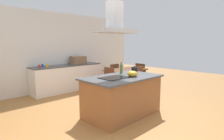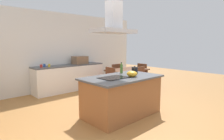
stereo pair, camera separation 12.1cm
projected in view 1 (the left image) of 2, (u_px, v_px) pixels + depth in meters
name	position (u px, v px, depth m)	size (l,w,h in m)	color
ground	(84.00, 101.00, 5.36)	(16.00, 16.00, 0.00)	#AD753D
wall_back	(53.00, 52.00, 6.41)	(7.20, 0.10, 2.70)	white
kitchen_island	(122.00, 96.00, 4.23)	(1.80, 1.05, 0.90)	#995B33
cooktop	(114.00, 78.00, 3.99)	(0.60, 0.44, 0.01)	black
tea_kettle	(135.00, 70.00, 4.63)	(0.21, 0.15, 0.18)	black
olive_oil_bottle	(121.00, 68.00, 4.65)	(0.07, 0.07, 0.27)	#47722D
mixing_bowl	(132.00, 74.00, 4.15)	(0.24, 0.24, 0.13)	gold
back_counter	(68.00, 78.00, 6.49)	(2.51, 0.62, 0.90)	white
countertop_microwave	(78.00, 60.00, 6.72)	(0.50, 0.38, 0.28)	brown
coffee_mug_red	(39.00, 66.00, 5.70)	(0.08, 0.08, 0.09)	red
coffee_mug_blue	(42.00, 66.00, 5.87)	(0.08, 0.08, 0.09)	#2D56B2
coffee_mug_yellow	(47.00, 66.00, 5.84)	(0.08, 0.08, 0.09)	gold
dining_table	(126.00, 72.00, 6.46)	(1.40, 0.90, 0.75)	#59331E
chair_facing_back_wall	(113.00, 74.00, 6.95)	(0.42, 0.42, 0.89)	red
chair_at_left_end	(107.00, 80.00, 5.85)	(0.42, 0.42, 0.89)	red
chair_facing_island	(141.00, 79.00, 6.01)	(0.42, 0.42, 0.89)	red
chair_at_right_end	(142.00, 73.00, 7.11)	(0.42, 0.42, 0.89)	red
range_hood	(114.00, 21.00, 3.82)	(0.90, 0.55, 0.78)	#ADADB2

